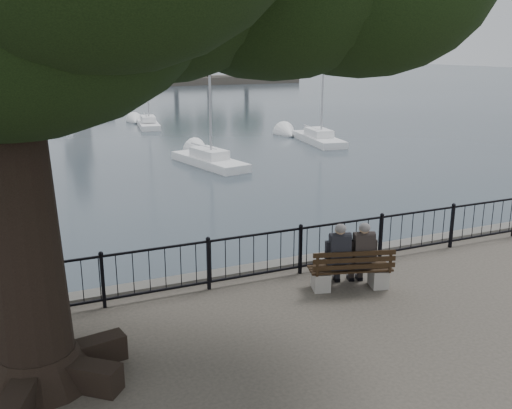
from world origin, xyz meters
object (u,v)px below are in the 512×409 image
person_left (338,258)px  person_right (361,257)px  bench (351,274)px  lion_monument (73,83)px

person_left → person_right: same height
bench → person_left: person_left is taller
bench → person_left: 0.42m
person_left → lion_monument: 48.37m
lion_monument → person_left: bearing=-90.8°
person_right → lion_monument: bearing=89.7°
person_left → person_right: bearing=-16.3°
person_left → lion_monument: size_ratio=0.15×
bench → person_left: bearing=143.1°
bench → person_right: size_ratio=1.25×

